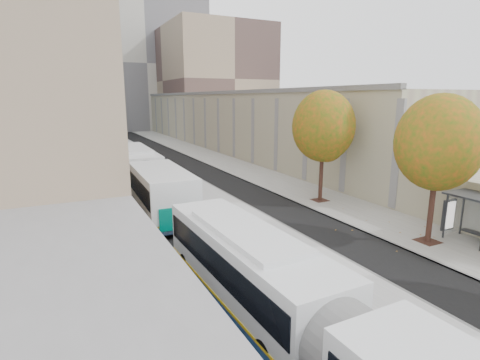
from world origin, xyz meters
TOP-DOWN VIEW (x-y plane):
  - bus_platform at (-3.88, 35.00)m, footprint 4.25×150.00m
  - sidewalk at (4.12, 35.00)m, footprint 4.75×150.00m
  - building_tan at (15.50, 64.00)m, footprint 18.00×92.00m
  - building_far_block at (6.00, 96.00)m, footprint 30.00×18.00m
  - tree_c at (3.60, 13.00)m, footprint 4.20×4.20m
  - tree_d at (3.60, 22.00)m, footprint 4.40×4.40m
  - bus_near at (-7.62, 8.03)m, footprint 2.89×16.83m
  - bus_far at (-7.74, 28.65)m, footprint 3.33×19.21m
  - distant_car at (-7.39, 54.54)m, footprint 1.66×3.85m

SIDE VIEW (x-z plane):
  - sidewalk at x=4.12m, z-range 0.00..0.08m
  - bus_platform at x=-3.88m, z-range 0.00..0.15m
  - distant_car at x=-7.39m, z-range 0.00..1.29m
  - bus_near at x=-7.62m, z-range 0.13..2.93m
  - bus_far at x=-7.74m, z-range 0.15..3.34m
  - building_tan at x=15.50m, z-range 0.00..8.00m
  - tree_c at x=3.60m, z-range 1.61..8.89m
  - tree_d at x=3.60m, z-range 1.67..9.27m
  - building_far_block at x=6.00m, z-range 0.00..30.00m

